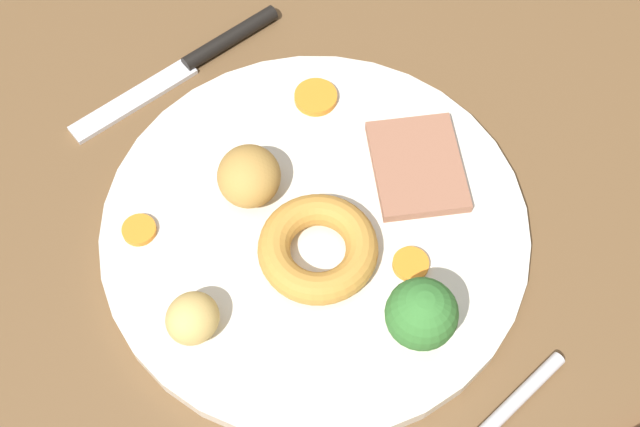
{
  "coord_description": "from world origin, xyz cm",
  "views": [
    {
      "loc": [
        -20.34,
        16.75,
        55.67
      ],
      "look_at": [
        1.05,
        -0.45,
        6.0
      ],
      "focal_mm": 47.84,
      "sensor_mm": 36.0,
      "label": 1
    }
  ],
  "objects_px": {
    "carrot_coin_front": "(139,230)",
    "yorkshire_pudding": "(318,248)",
    "meat_slice_main": "(418,167)",
    "knife": "(196,60)",
    "roast_potato_left": "(249,176)",
    "broccoli_floret": "(425,312)",
    "carrot_coin_back": "(316,97)",
    "roast_potato_right": "(190,315)",
    "carrot_coin_side": "(411,264)",
    "dinner_plate": "(320,226)"
  },
  "relations": [
    {
      "from": "roast_potato_left",
      "to": "carrot_coin_side",
      "type": "relative_size",
      "value": 1.89
    },
    {
      "from": "meat_slice_main",
      "to": "knife",
      "type": "height_order",
      "value": "meat_slice_main"
    },
    {
      "from": "roast_potato_left",
      "to": "yorkshire_pudding",
      "type": "bearing_deg",
      "value": -176.15
    },
    {
      "from": "meat_slice_main",
      "to": "knife",
      "type": "distance_m",
      "value": 0.2
    },
    {
      "from": "roast_potato_left",
      "to": "carrot_coin_back",
      "type": "height_order",
      "value": "roast_potato_left"
    },
    {
      "from": "roast_potato_right",
      "to": "yorkshire_pudding",
      "type": "bearing_deg",
      "value": -97.33
    },
    {
      "from": "yorkshire_pudding",
      "to": "dinner_plate",
      "type": "bearing_deg",
      "value": -41.7
    },
    {
      "from": "carrot_coin_side",
      "to": "broccoli_floret",
      "type": "height_order",
      "value": "broccoli_floret"
    },
    {
      "from": "roast_potato_right",
      "to": "roast_potato_left",
      "type": "bearing_deg",
      "value": -57.14
    },
    {
      "from": "dinner_plate",
      "to": "roast_potato_right",
      "type": "xyz_separation_m",
      "value": [
        -0.01,
        0.11,
        0.02
      ]
    },
    {
      "from": "dinner_plate",
      "to": "meat_slice_main",
      "type": "bearing_deg",
      "value": -98.53
    },
    {
      "from": "carrot_coin_front",
      "to": "broccoli_floret",
      "type": "xyz_separation_m",
      "value": [
        -0.17,
        -0.1,
        0.03
      ]
    },
    {
      "from": "dinner_plate",
      "to": "roast_potato_left",
      "type": "relative_size",
      "value": 6.38
    },
    {
      "from": "carrot_coin_side",
      "to": "broccoli_floret",
      "type": "distance_m",
      "value": 0.06
    },
    {
      "from": "roast_potato_left",
      "to": "knife",
      "type": "xyz_separation_m",
      "value": [
        0.12,
        -0.04,
        -0.03
      ]
    },
    {
      "from": "meat_slice_main",
      "to": "roast_potato_left",
      "type": "height_order",
      "value": "roast_potato_left"
    },
    {
      "from": "roast_potato_right",
      "to": "carrot_coin_back",
      "type": "xyz_separation_m",
      "value": [
        0.09,
        -0.17,
        -0.01
      ]
    },
    {
      "from": "yorkshire_pudding",
      "to": "meat_slice_main",
      "type": "bearing_deg",
      "value": -85.28
    },
    {
      "from": "meat_slice_main",
      "to": "knife",
      "type": "xyz_separation_m",
      "value": [
        0.19,
        0.06,
        -0.01
      ]
    },
    {
      "from": "carrot_coin_side",
      "to": "roast_potato_right",
      "type": "bearing_deg",
      "value": 67.58
    },
    {
      "from": "yorkshire_pudding",
      "to": "carrot_coin_back",
      "type": "xyz_separation_m",
      "value": [
        0.1,
        -0.08,
        -0.01
      ]
    },
    {
      "from": "carrot_coin_front",
      "to": "yorkshire_pudding",
      "type": "bearing_deg",
      "value": -137.37
    },
    {
      "from": "carrot_coin_back",
      "to": "knife",
      "type": "xyz_separation_m",
      "value": [
        0.09,
        0.04,
        -0.01
      ]
    },
    {
      "from": "roast_potato_right",
      "to": "carrot_coin_side",
      "type": "height_order",
      "value": "roast_potato_right"
    },
    {
      "from": "roast_potato_right",
      "to": "carrot_coin_back",
      "type": "bearing_deg",
      "value": -62.51
    },
    {
      "from": "yorkshire_pudding",
      "to": "carrot_coin_side",
      "type": "xyz_separation_m",
      "value": [
        -0.04,
        -0.04,
        -0.01
      ]
    },
    {
      "from": "carrot_coin_back",
      "to": "carrot_coin_side",
      "type": "height_order",
      "value": "same"
    },
    {
      "from": "roast_potato_left",
      "to": "knife",
      "type": "height_order",
      "value": "roast_potato_left"
    },
    {
      "from": "carrot_coin_back",
      "to": "broccoli_floret",
      "type": "bearing_deg",
      "value": 160.99
    },
    {
      "from": "meat_slice_main",
      "to": "broccoli_floret",
      "type": "height_order",
      "value": "broccoli_floret"
    },
    {
      "from": "meat_slice_main",
      "to": "carrot_coin_side",
      "type": "xyz_separation_m",
      "value": [
        -0.05,
        0.05,
        -0.0
      ]
    },
    {
      "from": "roast_potato_right",
      "to": "broccoli_floret",
      "type": "relative_size",
      "value": 0.61
    },
    {
      "from": "carrot_coin_side",
      "to": "carrot_coin_back",
      "type": "bearing_deg",
      "value": -13.95
    },
    {
      "from": "meat_slice_main",
      "to": "roast_potato_left",
      "type": "xyz_separation_m",
      "value": [
        0.06,
        0.1,
        0.01
      ]
    },
    {
      "from": "carrot_coin_side",
      "to": "broccoli_floret",
      "type": "bearing_deg",
      "value": 144.79
    },
    {
      "from": "roast_potato_left",
      "to": "knife",
      "type": "distance_m",
      "value": 0.13
    },
    {
      "from": "roast_potato_right",
      "to": "carrot_coin_side",
      "type": "distance_m",
      "value": 0.15
    },
    {
      "from": "yorkshire_pudding",
      "to": "broccoli_floret",
      "type": "xyz_separation_m",
      "value": [
        -0.08,
        -0.02,
        0.02
      ]
    },
    {
      "from": "carrot_coin_front",
      "to": "dinner_plate",
      "type": "bearing_deg",
      "value": -124.89
    },
    {
      "from": "broccoli_floret",
      "to": "knife",
      "type": "distance_m",
      "value": 0.28
    },
    {
      "from": "roast_potato_left",
      "to": "broccoli_floret",
      "type": "relative_size",
      "value": 0.79
    },
    {
      "from": "dinner_plate",
      "to": "yorkshire_pudding",
      "type": "relative_size",
      "value": 3.67
    },
    {
      "from": "carrot_coin_front",
      "to": "roast_potato_right",
      "type": "bearing_deg",
      "value": 172.73
    },
    {
      "from": "meat_slice_main",
      "to": "yorkshire_pudding",
      "type": "height_order",
      "value": "yorkshire_pudding"
    },
    {
      "from": "roast_potato_right",
      "to": "carrot_coin_back",
      "type": "distance_m",
      "value": 0.19
    },
    {
      "from": "carrot_coin_back",
      "to": "broccoli_floret",
      "type": "distance_m",
      "value": 0.2
    },
    {
      "from": "carrot_coin_side",
      "to": "knife",
      "type": "relative_size",
      "value": 0.13
    },
    {
      "from": "roast_potato_left",
      "to": "carrot_coin_back",
      "type": "xyz_separation_m",
      "value": [
        0.03,
        -0.08,
        -0.02
      ]
    },
    {
      "from": "carrot_coin_back",
      "to": "meat_slice_main",
      "type": "bearing_deg",
      "value": -169.38
    },
    {
      "from": "roast_potato_right",
      "to": "dinner_plate",
      "type": "bearing_deg",
      "value": -85.89
    }
  ]
}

